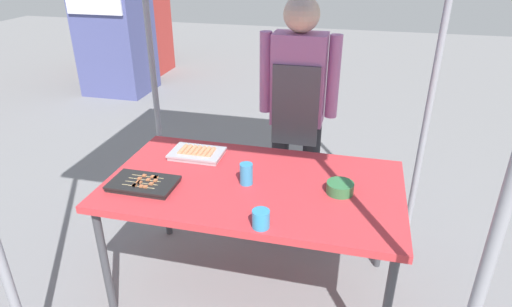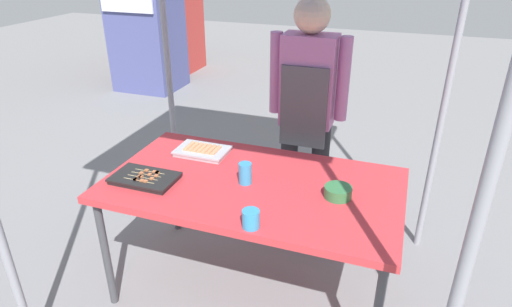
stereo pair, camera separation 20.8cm
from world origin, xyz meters
TOP-DOWN VIEW (x-y plane):
  - ground_plane at (0.00, 0.00)m, footprint 18.00×18.00m
  - stall_table at (0.00, 0.00)m, footprint 1.60×0.90m
  - tray_grilled_sausages at (-0.41, 0.23)m, footprint 0.32×0.21m
  - tray_meat_skewers at (-0.56, -0.19)m, footprint 0.35×0.22m
  - condiment_bowl at (0.46, 0.00)m, footprint 0.14×0.14m
  - drink_cup_near_edge at (-0.04, -0.02)m, footprint 0.07×0.07m
  - drink_cup_by_wok at (0.13, -0.39)m, footprint 0.08×0.08m
  - vendor_woman at (0.12, 0.72)m, footprint 0.52×0.23m
  - neighbor_stall_left at (-2.79, 3.37)m, footprint 0.84×0.78m
  - neighbor_stall_right at (-3.09, 4.40)m, footprint 1.03×0.76m

SIDE VIEW (x-z plane):
  - ground_plane at x=0.00m, z-range 0.00..0.00m
  - stall_table at x=0.00m, z-range 0.32..1.07m
  - tray_meat_skewers at x=-0.56m, z-range 0.75..0.79m
  - tray_grilled_sausages at x=-0.41m, z-range 0.75..0.79m
  - condiment_bowl at x=0.46m, z-range 0.75..0.81m
  - drink_cup_by_wok at x=0.13m, z-range 0.75..0.84m
  - drink_cup_near_edge at x=-0.04m, z-range 0.75..0.87m
  - neighbor_stall_left at x=-2.79m, z-range 0.00..1.62m
  - neighbor_stall_right at x=-3.09m, z-range 0.00..1.73m
  - vendor_woman at x=0.12m, z-range 0.16..1.80m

